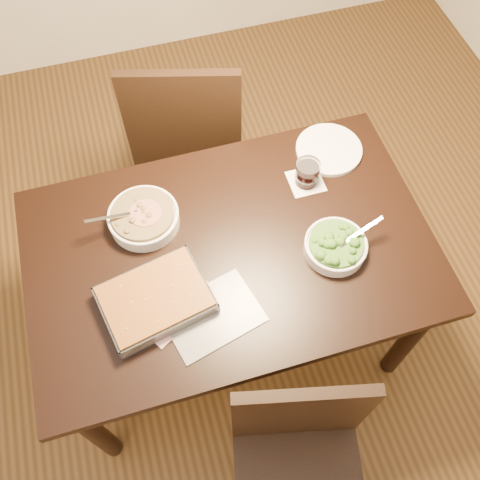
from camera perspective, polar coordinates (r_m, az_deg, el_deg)
The scene contains 12 objects.
ground at distance 2.52m, azimuth -0.78°, elevation -9.27°, with size 4.00×4.00×0.00m, color #3E2911.
table at distance 1.92m, azimuth -1.01°, elevation -2.30°, with size 1.40×0.90×0.75m.
magazine_a at distance 1.76m, azimuth -7.36°, elevation -6.53°, with size 0.26×0.19×0.01m, color #A62F49.
magazine_b at distance 1.73m, azimuth -2.96°, elevation -8.01°, with size 0.30×0.21×0.01m, color #28272F.
coaster at distance 2.01m, azimuth 7.03°, elevation 6.22°, with size 0.12×0.12×0.00m, color white.
stew_bowl at distance 1.90m, azimuth -10.24°, elevation 2.40°, with size 0.28×0.25×0.09m.
broccoli_bowl at distance 1.84m, azimuth 10.16°, elevation -0.62°, with size 0.24×0.22×0.08m.
baking_dish at distance 1.74m, azimuth -9.00°, elevation -6.29°, with size 0.38×0.31×0.06m.
wine_tumbler at distance 1.97m, azimuth 7.20°, elevation 7.15°, with size 0.09×0.09×0.10m.
dinner_plate at distance 2.11m, azimuth 9.45°, elevation 9.50°, with size 0.25×0.25×0.02m, color white.
chair_near at distance 1.88m, azimuth 6.30°, elevation -22.24°, with size 0.51×0.51×0.90m.
chair_far at distance 2.42m, azimuth -5.58°, elevation 11.64°, with size 0.58×0.58×1.00m.
Camera 1 is at (-0.22, -0.87, 2.36)m, focal length 40.00 mm.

